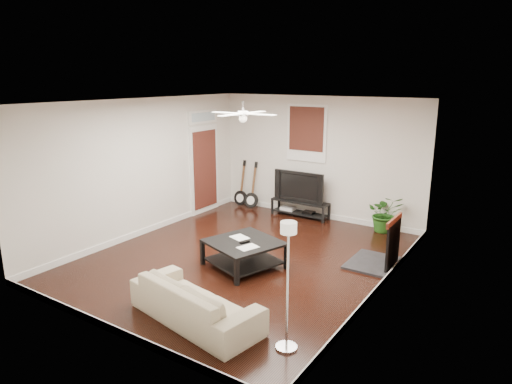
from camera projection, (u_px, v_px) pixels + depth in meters
room at (244, 183)px, 7.88m from camera, size 5.01×6.01×2.81m
brick_accent at (403, 190)px, 7.37m from camera, size 0.02×2.20×2.80m
fireplace at (382, 241)px, 7.76m from camera, size 0.80×1.10×0.92m
window_back at (306, 133)px, 10.32m from camera, size 1.00×0.06×1.30m
door_left at (204, 161)px, 10.77m from camera, size 0.08×1.00×2.50m
tv_stand at (300, 209)px, 10.60m from camera, size 1.38×0.37×0.39m
tv at (301, 186)px, 10.48m from camera, size 1.24×0.16×0.71m
coffee_table at (244, 254)px, 7.79m from camera, size 1.41×1.41×0.46m
sofa at (195, 301)px, 6.03m from camera, size 2.09×1.12×0.58m
floor_lamp at (288, 287)px, 5.27m from camera, size 0.31×0.31×1.62m
potted_plant at (385, 213)px, 9.52m from camera, size 0.93×0.89×0.81m
guitar_left at (240, 183)px, 11.38m from camera, size 0.37×0.26×1.19m
guitar_right at (251, 185)px, 11.17m from camera, size 0.39×0.30×1.19m
ceiling_fan at (243, 114)px, 7.59m from camera, size 1.24×1.24×0.32m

